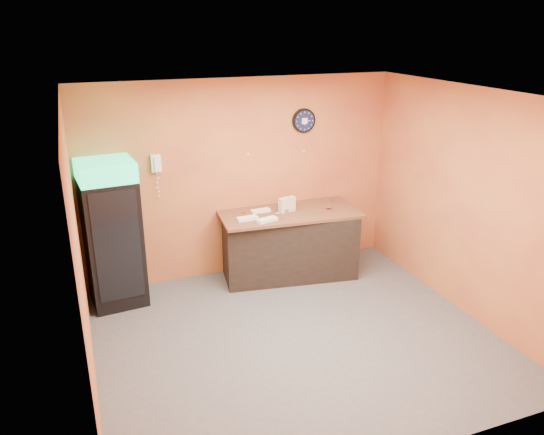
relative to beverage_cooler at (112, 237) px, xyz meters
name	(u,v)px	position (x,y,z in m)	size (l,w,h in m)	color
floor	(296,337)	(1.85, -1.61, -0.93)	(4.50, 4.50, 0.00)	#47474C
back_wall	(242,179)	(1.85, 0.39, 0.47)	(4.50, 0.02, 2.80)	#C97E38
left_wall	(79,257)	(-0.40, -1.61, 0.47)	(0.02, 4.00, 2.80)	#C97E38
right_wall	(466,203)	(4.10, -1.61, 0.47)	(0.02, 4.00, 2.80)	#C97E38
ceiling	(300,95)	(1.85, -1.61, 1.87)	(4.50, 4.00, 0.02)	white
beverage_cooler	(112,237)	(0.00, 0.00, 0.00)	(0.73, 0.73, 1.91)	black
prep_counter	(289,245)	(2.41, -0.02, -0.47)	(1.86, 0.83, 0.93)	black
wall_clock	(304,121)	(2.78, 0.36, 1.24)	(0.34, 0.06, 0.34)	black
wall_phone	(156,163)	(0.66, 0.34, 0.81)	(0.13, 0.11, 0.23)	white
butcher_paper	(289,213)	(2.41, -0.02, 0.02)	(1.96, 0.91, 0.04)	brown
sub_roll_stack	(287,205)	(2.39, -0.01, 0.14)	(0.26, 0.14, 0.21)	beige
wrapped_sandwich_left	(247,218)	(1.76, -0.13, 0.06)	(0.29, 0.11, 0.04)	white
wrapped_sandwich_mid	(267,220)	(1.99, -0.27, 0.06)	(0.29, 0.12, 0.04)	white
wrapped_sandwich_right	(260,211)	(2.03, 0.11, 0.06)	(0.27, 0.11, 0.04)	white
kitchen_tool	(286,211)	(2.36, -0.06, 0.07)	(0.06, 0.06, 0.06)	silver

